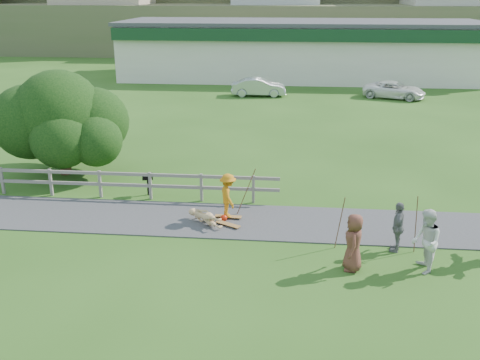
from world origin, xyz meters
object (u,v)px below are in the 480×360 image
Objects in this scene: car_silver at (258,87)px; spectator_c at (354,242)px; bbq at (148,184)px; car_white at (394,90)px; skater_rider at (228,198)px; skater_fallen at (205,217)px; tree at (62,136)px; spectator_a at (426,241)px; spectator_b at (398,227)px.

spectator_c is at bearing -173.74° from car_silver.
car_silver reaches higher than bbq.
car_white is at bearing 172.67° from spectator_c.
spectator_c is (4.01, -3.25, 0.07)m from skater_rider.
skater_fallen is (-0.73, -0.56, -0.51)m from skater_rider.
spectator_c is at bearing -32.57° from tree.
skater_fallen is 7.28m from spectator_a.
tree is (-7.74, 4.26, 0.92)m from skater_rider.
skater_rider is 0.26× the size of tree.
bbq is (-7.45, 5.31, -0.42)m from spectator_c.
skater_rider is 0.38× the size of car_silver.
spectator_a is at bearing -69.72° from skater_fallen.
spectator_a reaches higher than spectator_b.
bbq is (-13.18, -21.56, -0.19)m from car_white.
skater_rider is 23.55m from car_silver.
car_silver is (-5.97, 25.44, -0.13)m from spectator_b.
car_silver is 20.64m from tree.
car_silver is 0.91× the size of car_white.
spectator_b is at bearing -130.78° from skater_rider.
car_silver is at bearing -20.61° from skater_rider.
skater_fallen is at bearing -111.61° from spectator_a.
car_white is at bearing 47.91° from tree.
skater_fallen is 1.74× the size of bbq.
spectator_a is at bearing -139.27° from skater_rider.
spectator_c reaches higher than car_white.
skater_fallen is 8.63m from tree.
skater_fallen is 24.10m from car_silver.
skater_fallen is at bearing -34.48° from tree.
spectator_a is 2.03m from spectator_c.
spectator_a is 0.31× the size of tree.
spectator_a reaches higher than spectator_c.
spectator_b reaches higher than skater_rider.
skater_rider is at bearing 177.90° from car_silver.
spectator_c is (-2.03, -0.10, -0.08)m from spectator_a.
skater_rider is 0.92× the size of spectator_c.
tree is (-7.28, -19.28, 1.03)m from car_silver.
spectator_c is 13.98m from tree.
bbq reaches higher than skater_fallen.
spectator_a is at bearing 97.51° from spectator_c.
tree reaches higher than skater_fallen.
spectator_a is 0.46× the size of car_silver.
skater_rider is 4.02m from bbq.
spectator_c reaches higher than skater_rider.
spectator_a is at bearing -44.59° from bbq.
skater_rider is 0.98× the size of spectator_b.
spectator_b reaches higher than car_white.
spectator_b is at bearing 136.90° from spectator_c.
skater_rider reaches higher than skater_fallen.
spectator_a is 27.03m from car_white.
tree is 5.00m from bbq.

